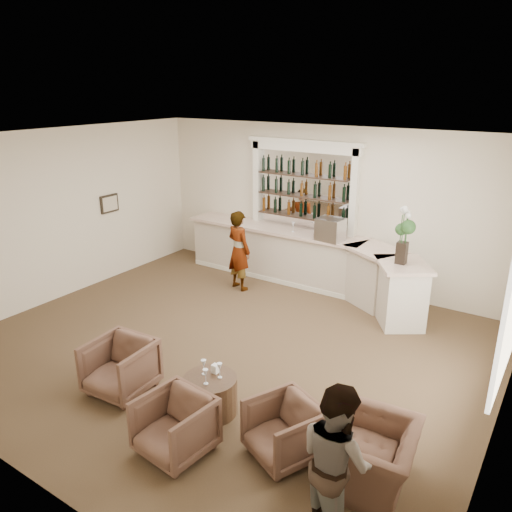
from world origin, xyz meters
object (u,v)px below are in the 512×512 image
(cocktail_table, at_px, (210,395))
(armchair_center, at_px, (175,426))
(sommelier, at_px, (239,250))
(espresso_machine, at_px, (330,229))
(bar_counter, at_px, (306,261))
(armchair_left, at_px, (120,367))
(guest, at_px, (336,460))
(armchair_right, at_px, (284,430))
(flower_vase, at_px, (404,232))
(armchair_far, at_px, (372,455))

(cocktail_table, distance_m, armchair_center, 0.84)
(sommelier, xyz_separation_m, espresso_machine, (1.66, 0.78, 0.53))
(bar_counter, bearing_deg, sommelier, -142.15)
(cocktail_table, height_order, armchair_left, armchair_left)
(sommelier, height_order, guest, sommelier)
(armchair_right, relative_size, espresso_machine, 1.52)
(sommelier, height_order, armchair_right, sommelier)
(guest, height_order, armchair_right, guest)
(espresso_machine, bearing_deg, flower_vase, -15.98)
(bar_counter, bearing_deg, armchair_far, -54.53)
(espresso_machine, height_order, flower_vase, flower_vase)
(flower_vase, bearing_deg, cocktail_table, -106.89)
(sommelier, relative_size, armchair_center, 2.12)
(armchair_left, height_order, flower_vase, flower_vase)
(espresso_machine, bearing_deg, sommelier, -151.21)
(guest, distance_m, armchair_right, 1.17)
(cocktail_table, height_order, guest, guest)
(espresso_machine, bearing_deg, armchair_far, -55.62)
(armchair_center, bearing_deg, armchair_left, 167.24)
(espresso_machine, bearing_deg, guest, -60.28)
(sommelier, xyz_separation_m, flower_vase, (3.27, 0.21, 0.87))
(bar_counter, height_order, armchair_center, bar_counter)
(armchair_far, bearing_deg, flower_vase, -171.79)
(sommelier, xyz_separation_m, armchair_center, (2.24, -4.44, -0.47))
(armchair_left, xyz_separation_m, armchair_far, (3.50, 0.32, -0.05))
(flower_vase, bearing_deg, bar_counter, 163.50)
(bar_counter, relative_size, espresso_machine, 11.44)
(armchair_center, xyz_separation_m, flower_vase, (1.03, 4.65, 1.35))
(espresso_machine, bearing_deg, armchair_center, -80.10)
(cocktail_table, bearing_deg, bar_counter, 102.68)
(armchair_right, height_order, espresso_machine, espresso_machine)
(sommelier, distance_m, guest, 6.10)
(bar_counter, xyz_separation_m, guest, (3.11, -5.26, 0.22))
(armchair_right, xyz_separation_m, espresso_machine, (-1.66, 4.59, 1.01))
(guest, bearing_deg, bar_counter, -27.63)
(sommelier, bearing_deg, espresso_machine, -138.68)
(armchair_left, distance_m, armchair_right, 2.53)
(cocktail_table, distance_m, armchair_far, 2.19)
(armchair_right, bearing_deg, armchair_left, -151.95)
(bar_counter, xyz_separation_m, armchair_center, (1.14, -5.30, -0.22))
(armchair_right, bearing_deg, armchair_far, 35.60)
(guest, bearing_deg, cocktail_table, 11.35)
(bar_counter, height_order, guest, guest)
(armchair_left, height_order, armchair_right, armchair_left)
(sommelier, distance_m, armchair_left, 4.05)
(bar_counter, relative_size, flower_vase, 5.68)
(armchair_left, distance_m, armchair_far, 3.52)
(guest, xyz_separation_m, armchair_center, (-1.97, -0.04, -0.44))
(guest, height_order, flower_vase, flower_vase)
(cocktail_table, xyz_separation_m, flower_vase, (1.16, 3.83, 1.46))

